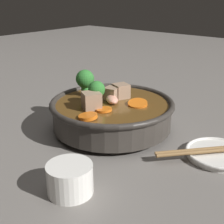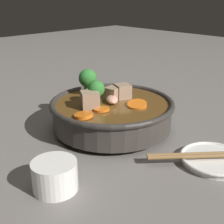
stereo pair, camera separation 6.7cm
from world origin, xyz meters
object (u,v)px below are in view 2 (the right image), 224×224
(side_saucer, at_px, (214,159))
(stirfry_bowl, at_px, (111,111))
(tea_cup, at_px, (55,175))
(chopsticks_pair, at_px, (215,155))

(side_saucer, bearing_deg, stirfry_bowl, -82.33)
(side_saucer, relative_size, tea_cup, 1.71)
(stirfry_bowl, bearing_deg, chopsticks_pair, 97.67)
(side_saucer, bearing_deg, tea_cup, -28.13)
(side_saucer, distance_m, chopsticks_pair, 0.01)
(side_saucer, bearing_deg, chopsticks_pair, 90.00)
(side_saucer, xyz_separation_m, chopsticks_pair, (0.00, 0.00, 0.01))
(stirfry_bowl, relative_size, side_saucer, 2.21)
(tea_cup, bearing_deg, chopsticks_pair, 151.87)
(stirfry_bowl, xyz_separation_m, tea_cup, (0.21, 0.10, -0.02))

